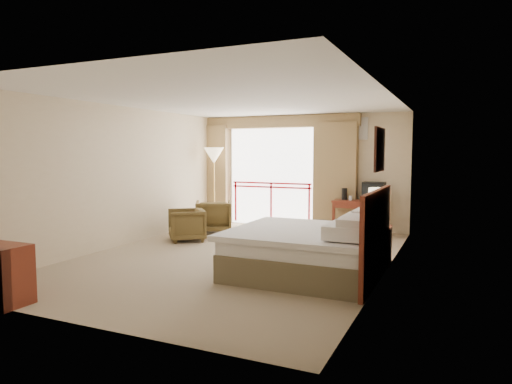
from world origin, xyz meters
The scene contains 28 objects.
floor centered at (0.00, 0.00, 0.00)m, with size 7.00×7.00×0.00m, color gray.
ceiling centered at (0.00, 0.00, 2.70)m, with size 7.00×7.00×0.00m, color white.
wall_back centered at (0.00, 3.50, 1.35)m, with size 5.00×5.00×0.00m, color beige.
wall_front centered at (0.00, -3.50, 1.35)m, with size 5.00×5.00×0.00m, color beige.
wall_left centered at (-2.50, 0.00, 1.35)m, with size 7.00×7.00×0.00m, color beige.
wall_right centered at (2.50, 0.00, 1.35)m, with size 7.00×7.00×0.00m, color beige.
balcony_door centered at (-0.80, 3.48, 1.20)m, with size 2.40×2.40×0.00m, color white.
balcony_railing centered at (-0.80, 3.46, 0.81)m, with size 2.09×0.03×1.02m.
curtain_left centered at (-2.45, 3.35, 1.25)m, with size 1.00×0.26×2.50m, color olive.
curtain_right centered at (0.85, 3.35, 1.25)m, with size 1.00×0.26×2.50m, color olive.
valance centered at (-0.80, 3.38, 2.55)m, with size 4.40×0.22×0.28m, color olive.
hvac_vent centered at (1.30, 3.47, 2.35)m, with size 0.50×0.04×0.50m, color silver.
bed centered at (1.50, -0.60, 0.38)m, with size 2.13×2.06×0.97m.
headboard centered at (2.46, -0.60, 0.65)m, with size 0.06×2.10×1.30m, color #601C11.
framed_art centered at (2.47, -0.60, 1.85)m, with size 0.04×0.72×0.60m.
nightstand centered at (2.29, 0.54, 0.30)m, with size 0.42×0.51×0.61m, color #601C11.
table_lamp centered at (2.29, 0.59, 1.08)m, with size 0.34×0.34×0.61m.
phone centered at (2.24, 0.39, 0.65)m, with size 0.20×0.16×0.09m, color black.
desk centered at (1.48, 3.15, 0.58)m, with size 1.15×0.56×0.75m.
tv centered at (1.78, 3.09, 0.96)m, with size 0.47×0.37×0.42m.
coffee_maker centered at (1.13, 3.10, 0.88)m, with size 0.12×0.12×0.27m, color black.
cup centered at (1.28, 3.05, 0.80)m, with size 0.07×0.07×0.11m, color white.
wastebasket centered at (0.75, 2.65, 0.16)m, with size 0.26×0.26×0.32m, color black.
armchair_far centered at (-1.58, 1.93, 0.00)m, with size 0.78×0.80×0.73m, color #4D3D20.
armchair_near centered at (-1.61, 0.87, 0.00)m, with size 0.70×0.72×0.66m, color #4D3D20.
side_table centered at (-1.82, 1.37, 0.38)m, with size 0.51×0.51×0.56m.
book centered at (-1.82, 1.37, 0.56)m, with size 0.15×0.21×0.02m, color white.
floor_lamp centered at (-2.07, 2.83, 1.66)m, with size 0.49×0.49×1.93m.
Camera 1 is at (3.51, -6.98, 1.81)m, focal length 32.00 mm.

